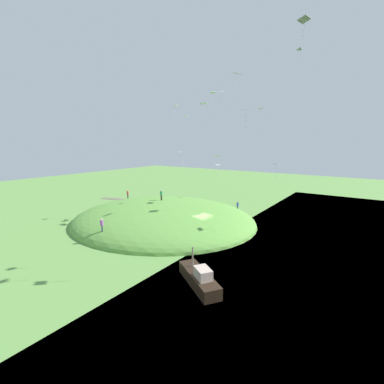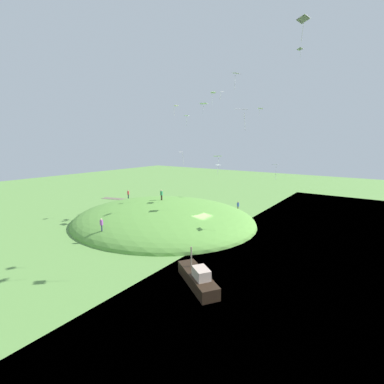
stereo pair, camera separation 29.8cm
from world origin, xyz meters
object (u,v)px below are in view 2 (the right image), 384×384
(kite_2, at_px, (260,109))
(kite_7, at_px, (236,74))
(kite_12, at_px, (218,166))
(person_watching_kites, at_px, (101,223))
(kite_8, at_px, (218,157))
(kite_3, at_px, (181,154))
(person_walking_path, at_px, (161,194))
(person_with_child, at_px, (238,205))
(kite_10, at_px, (276,166))
(kite_11, at_px, (300,49))
(person_on_hilltop, at_px, (128,193))
(kite_14, at_px, (204,104))
(kite_13, at_px, (221,93))
(kite_9, at_px, (187,116))
(kite_5, at_px, (303,20))
(kite_1, at_px, (176,106))
(boat_on_lake, at_px, (198,278))
(kite_6, at_px, (213,94))
(kite_0, at_px, (241,110))

(kite_2, distance_m, kite_7, 17.49)
(kite_2, xyz_separation_m, kite_12, (8.11, -1.23, -9.40))
(person_watching_kites, bearing_deg, kite_8, -95.31)
(kite_3, bearing_deg, kite_12, -105.39)
(person_walking_path, xyz_separation_m, kite_3, (-2.63, -2.06, 6.61))
(kite_12, bearing_deg, person_with_child, -170.51)
(kite_10, height_order, kite_11, kite_11)
(person_on_hilltop, bearing_deg, kite_10, -103.59)
(person_on_hilltop, xyz_separation_m, kite_14, (-15.82, -1.51, 15.19))
(kite_13, distance_m, kite_14, 7.27)
(person_walking_path, height_order, kite_11, kite_11)
(person_with_child, bearing_deg, person_walking_path, 81.95)
(person_watching_kites, bearing_deg, kite_9, -67.41)
(kite_11, bearing_deg, kite_9, 20.13)
(kite_5, bearing_deg, kite_1, -22.99)
(boat_on_lake, bearing_deg, kite_1, 166.74)
(kite_6, bearing_deg, boat_on_lake, 117.97)
(kite_8, xyz_separation_m, kite_12, (5.53, -9.92, -2.19))
(person_watching_kites, bearing_deg, kite_14, -79.51)
(person_with_child, xyz_separation_m, kite_11, (-9.73, 2.26, 24.01))
(person_walking_path, relative_size, kite_0, 0.90)
(person_with_child, relative_size, kite_9, 1.07)
(boat_on_lake, bearing_deg, kite_12, 150.54)
(person_on_hilltop, bearing_deg, person_walking_path, -107.41)
(kite_6, bearing_deg, person_walking_path, 38.43)
(boat_on_lake, distance_m, kite_7, 19.61)
(kite_8, bearing_deg, kite_0, 127.81)
(boat_on_lake, bearing_deg, kite_0, 104.79)
(person_watching_kites, bearing_deg, kite_2, -89.54)
(kite_13, bearing_deg, kite_5, 136.68)
(kite_5, distance_m, kite_7, 7.07)
(kite_6, bearing_deg, kite_12, -71.34)
(boat_on_lake, xyz_separation_m, kite_14, (10.86, -17.73, 17.44))
(kite_5, bearing_deg, kite_0, 48.69)
(kite_1, distance_m, kite_10, 19.88)
(kite_6, bearing_deg, kite_8, 128.02)
(kite_9, bearing_deg, boat_on_lake, 128.37)
(kite_9, relative_size, kite_13, 1.19)
(boat_on_lake, relative_size, kite_0, 3.05)
(kite_2, relative_size, kite_12, 0.66)
(person_watching_kites, xyz_separation_m, kite_14, (-4.80, -15.87, 15.61))
(person_walking_path, distance_m, kite_9, 13.20)
(kite_6, height_order, kite_13, kite_13)
(kite_14, bearing_deg, kite_0, 133.07)
(kite_14, bearing_deg, person_walking_path, 21.70)
(person_with_child, bearing_deg, person_on_hilltop, 59.35)
(kite_7, relative_size, kite_13, 1.08)
(kite_5, distance_m, kite_14, 19.13)
(kite_2, xyz_separation_m, kite_6, (6.42, 3.78, 2.35))
(kite_0, bearing_deg, kite_2, -73.16)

